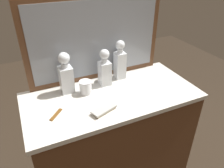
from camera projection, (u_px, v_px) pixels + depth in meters
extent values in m
cube|color=brown|center=(112.00, 144.00, 1.70)|extent=(1.13, 0.55, 0.89)
cube|color=silver|center=(112.00, 96.00, 1.47)|extent=(1.17, 0.56, 0.03)
cube|color=brown|center=(96.00, 39.00, 1.51)|extent=(1.00, 0.03, 0.61)
cube|color=gray|center=(97.00, 39.00, 1.50)|extent=(0.92, 0.01, 0.53)
cube|color=white|center=(120.00, 65.00, 1.60)|extent=(0.07, 0.07, 0.20)
cube|color=#9E5619|center=(120.00, 68.00, 1.62)|extent=(0.06, 0.06, 0.16)
cylinder|color=white|center=(120.00, 51.00, 1.54)|extent=(0.04, 0.04, 0.03)
sphere|color=white|center=(120.00, 45.00, 1.52)|extent=(0.07, 0.07, 0.07)
cube|color=white|center=(66.00, 80.00, 1.44)|extent=(0.09, 0.09, 0.18)
cube|color=#9E5619|center=(67.00, 83.00, 1.46)|extent=(0.07, 0.07, 0.13)
cylinder|color=white|center=(65.00, 65.00, 1.39)|extent=(0.05, 0.05, 0.03)
sphere|color=white|center=(64.00, 58.00, 1.36)|extent=(0.08, 0.08, 0.08)
cube|color=white|center=(105.00, 73.00, 1.53)|extent=(0.08, 0.08, 0.17)
cube|color=#9E5619|center=(105.00, 76.00, 1.54)|extent=(0.07, 0.07, 0.13)
cylinder|color=white|center=(105.00, 60.00, 1.48)|extent=(0.04, 0.04, 0.03)
sphere|color=white|center=(104.00, 54.00, 1.45)|extent=(0.07, 0.07, 0.07)
cylinder|color=white|center=(85.00, 87.00, 1.45)|extent=(0.08, 0.08, 0.09)
cylinder|color=silver|center=(86.00, 92.00, 1.47)|extent=(0.08, 0.08, 0.01)
cube|color=#B7A88C|center=(104.00, 110.00, 1.29)|extent=(0.15, 0.10, 0.01)
cube|color=#B7B5AD|center=(104.00, 109.00, 1.29)|extent=(0.17, 0.11, 0.01)
cube|color=brown|center=(56.00, 115.00, 1.27)|extent=(0.09, 0.10, 0.01)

